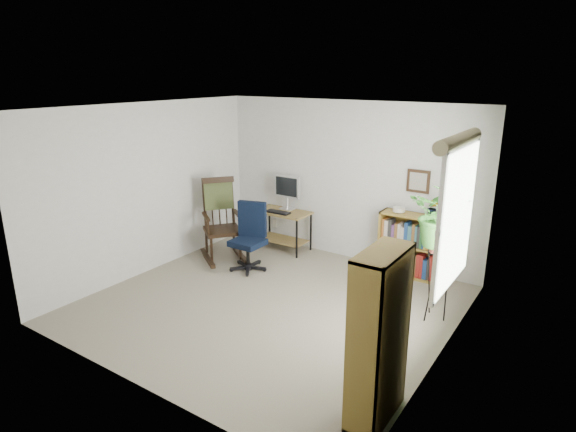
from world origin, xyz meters
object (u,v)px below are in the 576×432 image
Objects in this scene: desk at (282,230)px; rocking_chair at (222,220)px; tall_bookshelf at (379,337)px; office_chair at (248,237)px; low_bookshelf at (410,245)px.

desk is 0.70× the size of rocking_chair.
tall_bookshelf is (3.41, -2.00, 0.11)m from rocking_chair.
tall_bookshelf reaches higher than desk.
desk is 0.60× the size of tall_bookshelf.
rocking_chair is (-0.59, 0.13, 0.13)m from office_chair.
low_bookshelf is 3.11m from tall_bookshelf.
rocking_chair is 2.79m from low_bookshelf.
desk is at bearing 77.28° from office_chair.
tall_bookshelf is (2.83, -1.87, 0.24)m from office_chair.
rocking_chair is (-0.52, -0.86, 0.31)m from desk.
low_bookshelf is 0.61× the size of tall_bookshelf.
low_bookshelf is (2.01, 1.11, -0.05)m from office_chair.
office_chair is 0.79× the size of rocking_chair.
tall_bookshelf reaches higher than rocking_chair.
low_bookshelf is at bearing 12.11° from office_chair.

